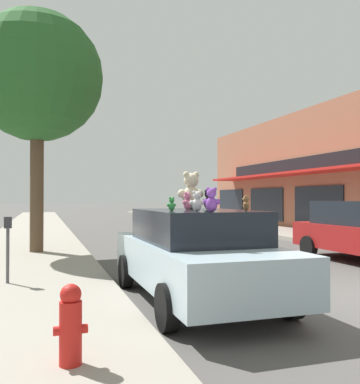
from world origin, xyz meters
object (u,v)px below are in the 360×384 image
(plush_art_car, at_px, (196,253))
(teddy_bear_green, at_px, (172,204))
(parking_meter, at_px, (8,241))
(teddy_bear_brown, at_px, (246,203))
(teddy_bear_black, at_px, (208,200))
(fire_hydrant, at_px, (71,324))
(teddy_bear_giant, at_px, (191,191))
(teddy_bear_pink, at_px, (187,201))
(street_tree, at_px, (37,77))
(teddy_bear_white, at_px, (197,201))
(teddy_bear_purple, at_px, (212,200))

(plush_art_car, height_order, teddy_bear_green, teddy_bear_green)
(parking_meter, bearing_deg, teddy_bear_brown, -32.29)
(teddy_bear_black, xyz_separation_m, fire_hydrant, (-2.61, -2.92, -1.20))
(teddy_bear_brown, relative_size, parking_meter, 0.20)
(teddy_bear_giant, height_order, teddy_bear_pink, teddy_bear_giant)
(teddy_bear_giant, xyz_separation_m, teddy_bear_green, (-0.60, -0.75, -0.22))
(teddy_bear_green, distance_m, street_tree, 8.33)
(teddy_bear_pink, distance_m, teddy_bear_green, 0.65)
(teddy_bear_green, bearing_deg, street_tree, -86.37)
(teddy_bear_pink, bearing_deg, street_tree, -107.46)
(teddy_bear_green, bearing_deg, teddy_bear_giant, -141.92)
(teddy_bear_pink, distance_m, teddy_bear_white, 0.84)
(teddy_bear_giant, height_order, fire_hydrant, teddy_bear_giant)
(parking_meter, bearing_deg, teddy_bear_green, -39.90)
(teddy_bear_pink, distance_m, fire_hydrant, 3.72)
(teddy_bear_giant, xyz_separation_m, teddy_bear_brown, (0.62, -0.98, -0.21))
(street_tree, bearing_deg, plush_art_car, -68.06)
(teddy_bear_pink, bearing_deg, teddy_bear_giant, -161.11)
(teddy_bear_purple, height_order, teddy_bear_brown, teddy_bear_purple)
(fire_hydrant, bearing_deg, teddy_bear_pink, 52.29)
(fire_hydrant, bearing_deg, street_tree, 92.64)
(teddy_bear_black, distance_m, fire_hydrant, 4.10)
(teddy_bear_white, xyz_separation_m, fire_hydrant, (-2.04, -1.96, -1.18))
(teddy_bear_giant, distance_m, fire_hydrant, 4.07)
(teddy_bear_giant, xyz_separation_m, teddy_bear_purple, (-0.22, -1.54, -0.16))
(teddy_bear_giant, height_order, teddy_bear_green, teddy_bear_giant)
(teddy_bear_green, relative_size, street_tree, 0.03)
(teddy_bear_purple, height_order, fire_hydrant, teddy_bear_purple)
(teddy_bear_brown, xyz_separation_m, teddy_bear_white, (-0.90, -0.11, 0.03))
(teddy_bear_white, bearing_deg, teddy_bear_brown, -165.78)
(teddy_bear_white, bearing_deg, teddy_bear_green, -40.78)
(teddy_bear_giant, bearing_deg, plush_art_car, 80.01)
(teddy_bear_pink, bearing_deg, plush_art_car, 96.35)
(teddy_bear_white, height_order, teddy_bear_black, teddy_bear_black)
(teddy_bear_pink, xyz_separation_m, fire_hydrant, (-2.16, -2.79, -1.18))
(teddy_bear_pink, xyz_separation_m, teddy_bear_white, (-0.12, -0.83, 0.01))
(teddy_bear_brown, bearing_deg, teddy_bear_black, -128.24)
(teddy_bear_white, bearing_deg, teddy_bear_black, -113.82)
(parking_meter, bearing_deg, fire_hydrant, -78.71)
(teddy_bear_giant, bearing_deg, teddy_bear_brown, 119.44)
(plush_art_car, bearing_deg, street_tree, 111.81)
(teddy_bear_giant, xyz_separation_m, teddy_bear_pink, (-0.16, -0.26, -0.18))
(street_tree, bearing_deg, teddy_bear_white, -71.63)
(street_tree, height_order, fire_hydrant, street_tree)
(teddy_bear_giant, relative_size, teddy_bear_pink, 2.21)
(teddy_bear_green, xyz_separation_m, street_tree, (-2.16, 7.09, 3.79))
(teddy_bear_green, xyz_separation_m, parking_meter, (-2.62, 2.19, -0.72))
(teddy_bear_pink, height_order, teddy_bear_green, teddy_bear_pink)
(teddy_bear_giant, relative_size, fire_hydrant, 0.88)
(teddy_bear_black, relative_size, parking_meter, 0.29)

